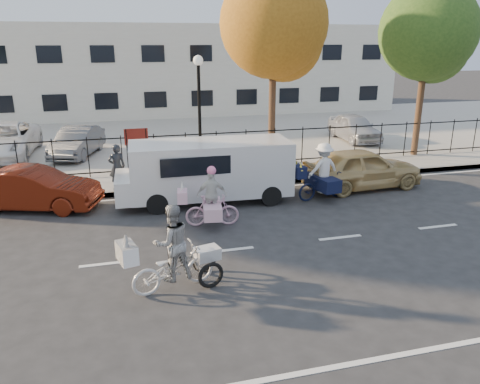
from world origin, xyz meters
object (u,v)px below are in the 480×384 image
object	(u,v)px
lot_car_b	(4,140)
lot_car_d	(354,127)
bull_bike	(322,177)
white_van	(208,169)
pedestrian	(117,167)
lamppost	(199,94)
lot_car_c	(77,142)
red_sedan	(34,189)
gold_sedan	(362,168)
zebra_trike	(173,257)
unicorn_bike	(211,204)

from	to	relation	value
lot_car_b	lot_car_d	bearing A→B (deg)	-0.33
bull_bike	white_van	world-z (taller)	white_van
pedestrian	lot_car_d	distance (m)	12.87
lamppost	bull_bike	size ratio (longest dim) A/B	2.11
lot_car_b	lot_car_c	size ratio (longest dim) A/B	1.37
lot_car_d	red_sedan	bearing A→B (deg)	-154.14
bull_bike	pedestrian	size ratio (longest dim) A/B	1.32
gold_sedan	pedestrian	bearing A→B (deg)	75.78
zebra_trike	white_van	size ratio (longest dim) A/B	0.39
bull_bike	lot_car_d	world-z (taller)	bull_bike
lot_car_c	red_sedan	bearing A→B (deg)	-81.53
zebra_trike	red_sedan	world-z (taller)	zebra_trike
lamppost	zebra_trike	bearing A→B (deg)	-104.05
zebra_trike	lot_car_d	world-z (taller)	zebra_trike
red_sedan	lot_car_b	world-z (taller)	lot_car_b
red_sedan	gold_sedan	xyz separation A→B (m)	(10.80, -0.61, 0.07)
gold_sedan	pedestrian	xyz separation A→B (m)	(-8.29, 1.56, 0.21)
lamppost	lot_car_d	distance (m)	9.74
lamppost	unicorn_bike	xyz separation A→B (m)	(-0.63, -5.09, -2.47)
unicorn_bike	zebra_trike	bearing A→B (deg)	164.36
zebra_trike	unicorn_bike	bearing A→B (deg)	-38.47
red_sedan	bull_bike	bearing A→B (deg)	-80.66
white_van	gold_sedan	xyz separation A→B (m)	(5.50, 0.04, -0.36)
unicorn_bike	bull_bike	bearing A→B (deg)	-62.50
lot_car_b	lot_car_c	bearing A→B (deg)	-10.55
lamppost	gold_sedan	xyz separation A→B (m)	(5.19, -2.96, -2.39)
red_sedan	lot_car_d	size ratio (longest dim) A/B	1.02
bull_bike	white_van	xyz separation A→B (m)	(-3.64, 0.72, 0.33)
pedestrian	unicorn_bike	bearing A→B (deg)	112.70
lamppost	zebra_trike	world-z (taller)	lamppost
zebra_trike	bull_bike	bearing A→B (deg)	-63.94
pedestrian	white_van	bearing A→B (deg)	139.03
lamppost	red_sedan	size ratio (longest dim) A/B	1.10
lot_car_d	white_van	bearing A→B (deg)	-140.01
pedestrian	bull_bike	bearing A→B (deg)	149.02
gold_sedan	lot_car_c	size ratio (longest dim) A/B	1.12
white_van	gold_sedan	size ratio (longest dim) A/B	1.32
pedestrian	lot_car_d	bearing A→B (deg)	-166.31
zebra_trike	lot_car_b	size ratio (longest dim) A/B	0.42
zebra_trike	bull_bike	xyz separation A→B (m)	(5.42, 4.61, 0.02)
lamppost	lot_car_c	distance (m)	6.62
gold_sedan	lot_car_b	distance (m)	15.05
white_van	gold_sedan	distance (m)	5.52
unicorn_bike	red_sedan	xyz separation A→B (m)	(-4.98, 2.74, 0.01)
bull_bike	pedestrian	world-z (taller)	bull_bike
bull_bike	pedestrian	xyz separation A→B (m)	(-6.43, 2.32, 0.18)
zebra_trike	gold_sedan	xyz separation A→B (m)	(7.28, 5.37, -0.00)
unicorn_bike	gold_sedan	bearing A→B (deg)	-61.42
lot_car_d	gold_sedan	bearing A→B (deg)	-114.17
gold_sedan	bull_bike	bearing A→B (deg)	108.76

